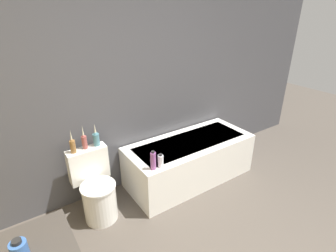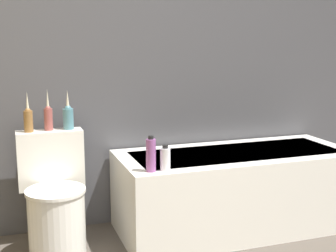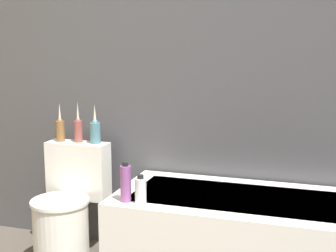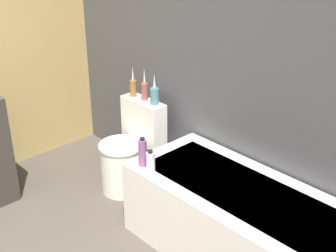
# 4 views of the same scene
# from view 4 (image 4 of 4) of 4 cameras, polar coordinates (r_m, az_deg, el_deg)

# --- Properties ---
(wall_back_tiled) EXTENTS (6.40, 0.06, 2.60)m
(wall_back_tiled) POSITION_cam_4_polar(r_m,az_deg,el_deg) (3.35, 5.30, 10.45)
(wall_back_tiled) COLOR #4C4C51
(wall_back_tiled) RESTS_ON ground_plane
(bathtub) EXTENTS (1.63, 0.70, 0.54)m
(bathtub) POSITION_cam_4_polar(r_m,az_deg,el_deg) (3.13, 9.23, -12.08)
(bathtub) COLOR white
(bathtub) RESTS_ON ground
(toilet) EXTENTS (0.41, 0.50, 0.74)m
(toilet) POSITION_cam_4_polar(r_m,az_deg,el_deg) (3.85, -4.83, -3.30)
(toilet) COLOR white
(toilet) RESTS_ON ground
(vase_gold) EXTENTS (0.06, 0.06, 0.25)m
(vase_gold) POSITION_cam_4_polar(r_m,az_deg,el_deg) (3.82, -4.27, 4.83)
(vase_gold) COLOR olive
(vase_gold) RESTS_ON toilet
(vase_silver) EXTENTS (0.05, 0.05, 0.26)m
(vase_silver) POSITION_cam_4_polar(r_m,az_deg,el_deg) (3.74, -2.87, 4.45)
(vase_silver) COLOR #994C47
(vase_silver) RESTS_ON toilet
(vase_bronze) EXTENTS (0.07, 0.07, 0.25)m
(vase_bronze) POSITION_cam_4_polar(r_m,az_deg,el_deg) (3.65, -1.66, 3.90)
(vase_bronze) COLOR teal
(vase_bronze) RESTS_ON toilet
(shampoo_bottle_tall) EXTENTS (0.06, 0.06, 0.21)m
(shampoo_bottle_tall) POSITION_cam_4_polar(r_m,az_deg,el_deg) (3.17, -3.11, -3.26)
(shampoo_bottle_tall) COLOR #8C4C8C
(shampoo_bottle_tall) RESTS_ON bathtub
(shampoo_bottle_short) EXTENTS (0.06, 0.06, 0.15)m
(shampoo_bottle_short) POSITION_cam_4_polar(r_m,az_deg,el_deg) (3.12, -2.15, -4.33)
(shampoo_bottle_short) COLOR silver
(shampoo_bottle_short) RESTS_ON bathtub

